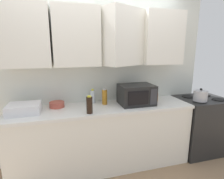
{
  "coord_description": "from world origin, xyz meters",
  "views": [
    {
      "loc": [
        -0.52,
        -2.63,
        1.68
      ],
      "look_at": [
        0.15,
        -0.25,
        1.12
      ],
      "focal_mm": 29.14,
      "sensor_mm": 36.0,
      "label": 1
    }
  ],
  "objects_px": {
    "bowl_ceramic_small": "(57,105)",
    "dish_rack": "(24,109)",
    "bottle_amber_vinegar": "(105,97)",
    "bottle_spice_jar": "(156,97)",
    "bottle_clear_tall": "(93,96)",
    "stove_range": "(199,124)",
    "microwave": "(136,95)",
    "kettle": "(200,96)",
    "bottle_soy_dark": "(89,105)"
  },
  "relations": [
    {
      "from": "bottle_soy_dark",
      "to": "bowl_ceramic_small",
      "type": "height_order",
      "value": "bottle_soy_dark"
    },
    {
      "from": "bottle_amber_vinegar",
      "to": "bottle_clear_tall",
      "type": "distance_m",
      "value": 0.19
    },
    {
      "from": "bottle_spice_jar",
      "to": "bottle_amber_vinegar",
      "type": "bearing_deg",
      "value": 176.18
    },
    {
      "from": "microwave",
      "to": "bottle_spice_jar",
      "type": "bearing_deg",
      "value": 9.75
    },
    {
      "from": "kettle",
      "to": "bottle_spice_jar",
      "type": "height_order",
      "value": "kettle"
    },
    {
      "from": "dish_rack",
      "to": "bowl_ceramic_small",
      "type": "relative_size",
      "value": 1.93
    },
    {
      "from": "bottle_clear_tall",
      "to": "bottle_spice_jar",
      "type": "bearing_deg",
      "value": -9.81
    },
    {
      "from": "bottle_clear_tall",
      "to": "bowl_ceramic_small",
      "type": "xyz_separation_m",
      "value": [
        -0.5,
        -0.06,
        -0.06
      ]
    },
    {
      "from": "microwave",
      "to": "bottle_clear_tall",
      "type": "bearing_deg",
      "value": 159.62
    },
    {
      "from": "microwave",
      "to": "bottle_spice_jar",
      "type": "xyz_separation_m",
      "value": [
        0.34,
        0.06,
        -0.07
      ]
    },
    {
      "from": "bowl_ceramic_small",
      "to": "bottle_soy_dark",
      "type": "bearing_deg",
      "value": -42.33
    },
    {
      "from": "kettle",
      "to": "bottle_clear_tall",
      "type": "height_order",
      "value": "bottle_clear_tall"
    },
    {
      "from": "kettle",
      "to": "bowl_ceramic_small",
      "type": "distance_m",
      "value": 2.09
    },
    {
      "from": "kettle",
      "to": "bottle_amber_vinegar",
      "type": "relative_size",
      "value": 0.86
    },
    {
      "from": "bottle_amber_vinegar",
      "to": "dish_rack",
      "type": "bearing_deg",
      "value": -174.69
    },
    {
      "from": "microwave",
      "to": "bottle_spice_jar",
      "type": "relative_size",
      "value": 3.06
    },
    {
      "from": "bottle_clear_tall",
      "to": "bowl_ceramic_small",
      "type": "distance_m",
      "value": 0.51
    },
    {
      "from": "dish_rack",
      "to": "bottle_soy_dark",
      "type": "relative_size",
      "value": 1.71
    },
    {
      "from": "kettle",
      "to": "dish_rack",
      "type": "height_order",
      "value": "kettle"
    },
    {
      "from": "bowl_ceramic_small",
      "to": "dish_rack",
      "type": "bearing_deg",
      "value": -159.6
    },
    {
      "from": "microwave",
      "to": "bottle_clear_tall",
      "type": "distance_m",
      "value": 0.63
    },
    {
      "from": "bottle_amber_vinegar",
      "to": "bottle_soy_dark",
      "type": "bearing_deg",
      "value": -130.21
    },
    {
      "from": "bottle_clear_tall",
      "to": "bowl_ceramic_small",
      "type": "height_order",
      "value": "bottle_clear_tall"
    },
    {
      "from": "stove_range",
      "to": "bottle_soy_dark",
      "type": "xyz_separation_m",
      "value": [
        -1.84,
        -0.2,
        0.56
      ]
    },
    {
      "from": "dish_rack",
      "to": "bottle_spice_jar",
      "type": "height_order",
      "value": "bottle_spice_jar"
    },
    {
      "from": "kettle",
      "to": "dish_rack",
      "type": "distance_m",
      "value": 2.45
    },
    {
      "from": "stove_range",
      "to": "kettle",
      "type": "height_order",
      "value": "kettle"
    },
    {
      "from": "stove_range",
      "to": "bottle_clear_tall",
      "type": "bearing_deg",
      "value": 172.58
    },
    {
      "from": "microwave",
      "to": "bowl_ceramic_small",
      "type": "xyz_separation_m",
      "value": [
        -1.09,
        0.16,
        -0.1
      ]
    },
    {
      "from": "stove_range",
      "to": "bottle_amber_vinegar",
      "type": "bearing_deg",
      "value": 175.78
    },
    {
      "from": "bottle_spice_jar",
      "to": "bottle_clear_tall",
      "type": "relative_size",
      "value": 0.76
    },
    {
      "from": "bottle_clear_tall",
      "to": "bottle_amber_vinegar",
      "type": "bearing_deg",
      "value": -35.45
    },
    {
      "from": "microwave",
      "to": "bowl_ceramic_small",
      "type": "distance_m",
      "value": 1.11
    },
    {
      "from": "bottle_soy_dark",
      "to": "dish_rack",
      "type": "bearing_deg",
      "value": 164.46
    },
    {
      "from": "kettle",
      "to": "dish_rack",
      "type": "xyz_separation_m",
      "value": [
        -2.44,
        0.16,
        -0.03
      ]
    },
    {
      "from": "kettle",
      "to": "bottle_soy_dark",
      "type": "distance_m",
      "value": 1.67
    },
    {
      "from": "dish_rack",
      "to": "stove_range",
      "type": "bearing_deg",
      "value": -0.44
    },
    {
      "from": "bottle_amber_vinegar",
      "to": "bottle_spice_jar",
      "type": "bearing_deg",
      "value": -3.82
    },
    {
      "from": "stove_range",
      "to": "bowl_ceramic_small",
      "type": "distance_m",
      "value": 2.29
    },
    {
      "from": "dish_rack",
      "to": "kettle",
      "type": "bearing_deg",
      "value": -3.74
    },
    {
      "from": "stove_range",
      "to": "bottle_soy_dark",
      "type": "relative_size",
      "value": 4.11
    },
    {
      "from": "stove_range",
      "to": "bottle_spice_jar",
      "type": "distance_m",
      "value": 0.95
    },
    {
      "from": "dish_rack",
      "to": "bottle_spice_jar",
      "type": "relative_size",
      "value": 2.42
    },
    {
      "from": "bottle_spice_jar",
      "to": "bottle_clear_tall",
      "type": "distance_m",
      "value": 0.95
    },
    {
      "from": "stove_range",
      "to": "bottle_amber_vinegar",
      "type": "height_order",
      "value": "bottle_amber_vinegar"
    },
    {
      "from": "stove_range",
      "to": "bottle_soy_dark",
      "type": "height_order",
      "value": "bottle_soy_dark"
    },
    {
      "from": "dish_rack",
      "to": "bottle_clear_tall",
      "type": "bearing_deg",
      "value": 13.08
    },
    {
      "from": "bowl_ceramic_small",
      "to": "microwave",
      "type": "bearing_deg",
      "value": -8.13
    },
    {
      "from": "stove_range",
      "to": "bottle_clear_tall",
      "type": "xyz_separation_m",
      "value": [
        -1.73,
        0.23,
        0.55
      ]
    },
    {
      "from": "bottle_amber_vinegar",
      "to": "bottle_spice_jar",
      "type": "distance_m",
      "value": 0.78
    }
  ]
}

